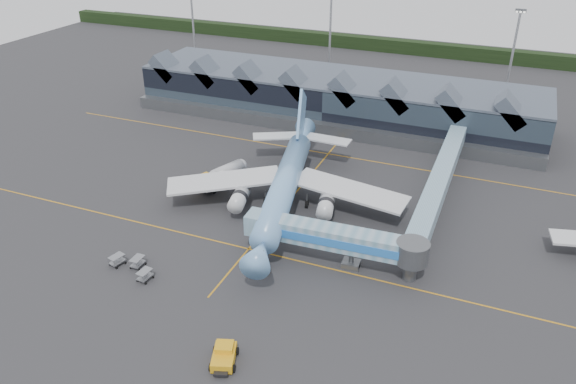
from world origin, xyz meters
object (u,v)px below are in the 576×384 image
at_px(pushback_tug, 224,356).
at_px(main_airliner, 286,181).
at_px(fuel_truck, 224,174).
at_px(jet_bridge, 345,241).

bearing_deg(pushback_tug, main_airliner, 82.55).
bearing_deg(main_airliner, fuel_truck, 156.09).
distance_m(jet_bridge, fuel_truck, 31.06).
distance_m(main_airliner, jet_bridge, 18.86).
relative_size(jet_bridge, fuel_truck, 2.51).
relative_size(main_airliner, pushback_tug, 9.44).
height_order(main_airliner, pushback_tug, main_airliner).
height_order(jet_bridge, pushback_tug, jet_bridge).
xyz_separation_m(fuel_truck, pushback_tug, (20.22, -37.66, -1.07)).
height_order(fuel_truck, pushback_tug, fuel_truck).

